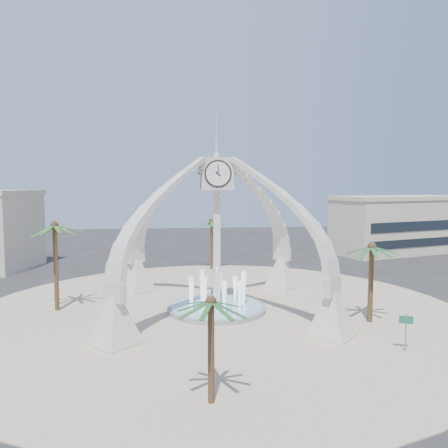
{
  "coord_description": "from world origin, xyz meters",
  "views": [
    {
      "loc": [
        -3.03,
        -34.54,
        10.15
      ],
      "look_at": [
        0.8,
        2.0,
        6.91
      ],
      "focal_mm": 35.0,
      "sensor_mm": 36.0,
      "label": 1
    }
  ],
  "objects": [
    {
      "name": "plaza",
      "position": [
        0.0,
        0.0,
        0.03
      ],
      "size": [
        40.0,
        40.0,
        0.06
      ],
      "primitive_type": "cylinder",
      "color": "tan",
      "rests_on": "ground"
    },
    {
      "name": "street_sign",
      "position": [
        10.69,
        -9.96,
        1.72
      ],
      "size": [
        0.84,
        0.32,
        2.41
      ],
      "rotation": [
        0.0,
        0.0,
        -0.35
      ],
      "color": "slate",
      "rests_on": "ground"
    },
    {
      "name": "palm_west",
      "position": [
        -12.88,
        1.33,
        6.88
      ],
      "size": [
        4.93,
        4.93,
        7.76
      ],
      "rotation": [
        0.0,
        0.0,
        0.28
      ],
      "color": "brown",
      "rests_on": "ground"
    },
    {
      "name": "clock_tower",
      "position": [
        -0.0,
        -0.0,
        6.49
      ],
      "size": [
        17.94,
        17.94,
        16.3
      ],
      "color": "beige",
      "rests_on": "ground"
    },
    {
      "name": "palm_east",
      "position": [
        11.06,
        -4.16,
        5.62
      ],
      "size": [
        4.72,
        4.72,
        6.46
      ],
      "rotation": [
        0.0,
        0.0,
        0.2
      ],
      "color": "brown",
      "rests_on": "ground"
    },
    {
      "name": "building_ne",
      "position": [
        30.0,
        28.0,
        4.31
      ],
      "size": [
        21.87,
        14.17,
        8.6
      ],
      "rotation": [
        0.0,
        0.0,
        0.31
      ],
      "color": "beige",
      "rests_on": "ground"
    },
    {
      "name": "palm_south",
      "position": [
        -1.58,
        -15.04,
        4.8
      ],
      "size": [
        4.28,
        4.28,
        5.49
      ],
      "rotation": [
        0.0,
        0.0,
        -0.4
      ],
      "color": "brown",
      "rests_on": "ground"
    },
    {
      "name": "ground",
      "position": [
        0.0,
        0.0,
        0.0
      ],
      "size": [
        140.0,
        140.0,
        0.0
      ],
      "primitive_type": "plane",
      "color": "#282828",
      "rests_on": "ground"
    },
    {
      "name": "palm_north",
      "position": [
        0.93,
        17.63,
        5.84
      ],
      "size": [
        4.8,
        4.8,
        6.63
      ],
      "rotation": [
        0.0,
        0.0,
        0.37
      ],
      "color": "brown",
      "rests_on": "ground"
    },
    {
      "name": "fountain",
      "position": [
        0.0,
        0.0,
        0.29
      ],
      "size": [
        8.0,
        8.0,
        3.62
      ],
      "color": "#969699",
      "rests_on": "ground"
    }
  ]
}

